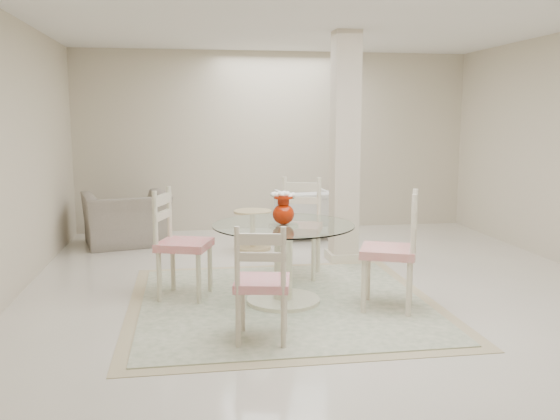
{
  "coord_description": "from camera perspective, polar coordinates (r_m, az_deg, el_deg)",
  "views": [
    {
      "loc": [
        -1.34,
        -5.52,
        1.71
      ],
      "look_at": [
        -0.49,
        -0.07,
        0.85
      ],
      "focal_mm": 38.0,
      "sensor_mm": 36.0,
      "label": 1
    }
  ],
  "objects": [
    {
      "name": "armchair_white",
      "position": [
        8.54,
        2.36,
        -0.34
      ],
      "size": [
        0.79,
        0.81,
        0.69
      ],
      "primitive_type": "imported",
      "rotation": [
        0.0,
        0.0,
        3.22
      ],
      "color": "white",
      "rests_on": "ground"
    },
    {
      "name": "recliner_taupe",
      "position": [
        8.26,
        -14.55,
        -0.87
      ],
      "size": [
        1.28,
        1.18,
        0.71
      ],
      "primitive_type": "imported",
      "rotation": [
        0.0,
        0.0,
        3.39
      ],
      "color": "gray",
      "rests_on": "ground"
    },
    {
      "name": "dining_table",
      "position": [
        5.48,
        0.32,
        -5.17
      ],
      "size": [
        1.3,
        1.3,
        0.75
      ],
      "rotation": [
        0.0,
        0.0,
        -0.33
      ],
      "color": "#F0EDC5",
      "rests_on": "ground"
    },
    {
      "name": "red_vase",
      "position": [
        5.38,
        0.33,
        0.12
      ],
      "size": [
        0.23,
        0.2,
        0.3
      ],
      "color": "#A51D05",
      "rests_on": "dining_table"
    },
    {
      "name": "area_rug",
      "position": [
        5.58,
        0.32,
        -8.89
      ],
      "size": [
        2.84,
        2.84,
        0.02
      ],
      "color": "tan",
      "rests_on": "ground"
    },
    {
      "name": "dining_chair_south",
      "position": [
        4.47,
        -1.8,
        -6.29
      ],
      "size": [
        0.48,
        0.48,
        1.03
      ],
      "rotation": [
        0.0,
        0.0,
        2.95
      ],
      "color": "beige",
      "rests_on": "ground"
    },
    {
      "name": "dining_chair_west",
      "position": [
        5.69,
        -9.91,
        -2.41
      ],
      "size": [
        0.58,
        0.58,
        1.16
      ],
      "rotation": [
        0.0,
        0.0,
        1.26
      ],
      "color": "beige",
      "rests_on": "ground"
    },
    {
      "name": "column",
      "position": [
        7.07,
        6.25,
        5.9
      ],
      "size": [
        0.3,
        0.3,
        2.7
      ],
      "primitive_type": "cube",
      "color": "beige",
      "rests_on": "ground"
    },
    {
      "name": "side_table",
      "position": [
        7.77,
        -2.64,
        -2.06
      ],
      "size": [
        0.49,
        0.49,
        0.51
      ],
      "color": "#D8BD85",
      "rests_on": "ground"
    },
    {
      "name": "dining_chair_east",
      "position": [
        5.35,
        11.24,
        -3.03
      ],
      "size": [
        0.62,
        0.62,
        1.18
      ],
      "rotation": [
        0.0,
        0.0,
        -1.96
      ],
      "color": "#F0E3C5",
      "rests_on": "ground"
    },
    {
      "name": "dining_chair_north",
      "position": [
        6.42,
        1.9,
        -0.93
      ],
      "size": [
        0.6,
        0.6,
        1.17
      ],
      "rotation": [
        0.0,
        0.0,
        -0.35
      ],
      "color": "beige",
      "rests_on": "ground"
    },
    {
      "name": "ground",
      "position": [
        5.93,
        4.62,
        -7.92
      ],
      "size": [
        7.0,
        7.0,
        0.0
      ],
      "primitive_type": "plane",
      "color": "white",
      "rests_on": "ground"
    },
    {
      "name": "room_shell",
      "position": [
        5.68,
        4.86,
        10.3
      ],
      "size": [
        6.02,
        7.02,
        2.71
      ],
      "color": "beige",
      "rests_on": "ground"
    }
  ]
}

